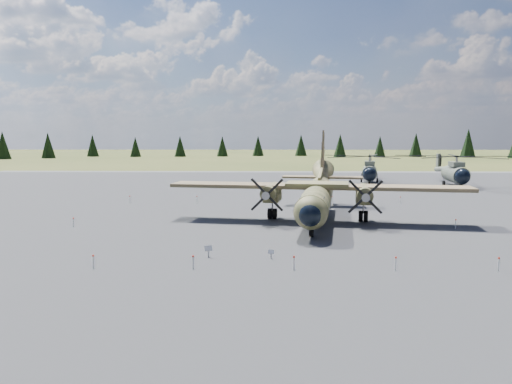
{
  "coord_description": "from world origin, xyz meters",
  "views": [
    {
      "loc": [
        0.46,
        -42.42,
        7.91
      ],
      "look_at": [
        -0.64,
        2.0,
        2.92
      ],
      "focal_mm": 35.0,
      "sensor_mm": 36.0,
      "label": 1
    }
  ],
  "objects": [
    {
      "name": "treeline",
      "position": [
        9.72,
        -9.81,
        4.84
      ],
      "size": [
        326.14,
        330.8,
        10.79
      ],
      "color": "black",
      "rests_on": "ground"
    },
    {
      "name": "ground",
      "position": [
        0.0,
        0.0,
        0.0
      ],
      "size": [
        500.0,
        500.0,
        0.0
      ],
      "primitive_type": "plane",
      "color": "brown",
      "rests_on": "ground"
    },
    {
      "name": "info_placard_left",
      "position": [
        -3.45,
        -10.55,
        0.53
      ],
      "size": [
        0.54,
        0.35,
        0.79
      ],
      "rotation": [
        0.0,
        0.0,
        0.3
      ],
      "color": "gray",
      "rests_on": "ground"
    },
    {
      "name": "info_placard_right",
      "position": [
        0.66,
        -10.85,
        0.41
      ],
      "size": [
        0.41,
        0.22,
        0.61
      ],
      "rotation": [
        0.0,
        0.0,
        -0.15
      ],
      "color": "gray",
      "rests_on": "ground"
    },
    {
      "name": "helicopter_mid",
      "position": [
        29.93,
        36.71,
        3.47
      ],
      "size": [
        20.81,
        23.43,
        4.89
      ],
      "rotation": [
        0.0,
        0.0,
        -0.09
      ],
      "color": "slate",
      "rests_on": "ground"
    },
    {
      "name": "transport_plane",
      "position": [
        5.15,
        4.66,
        2.61
      ],
      "size": [
        27.64,
        24.92,
        9.1
      ],
      "rotation": [
        0.0,
        0.0,
        -0.15
      ],
      "color": "#333A1F",
      "rests_on": "ground"
    },
    {
      "name": "barrier_fence",
      "position": [
        -0.46,
        -0.08,
        0.51
      ],
      "size": [
        33.12,
        29.62,
        0.85
      ],
      "color": "silver",
      "rests_on": "ground"
    },
    {
      "name": "apron",
      "position": [
        0.0,
        10.0,
        0.0
      ],
      "size": [
        120.0,
        120.0,
        0.04
      ],
      "primitive_type": "cube",
      "color": "slate",
      "rests_on": "ground"
    },
    {
      "name": "helicopter_near",
      "position": [
        17.55,
        41.91,
        3.32
      ],
      "size": [
        21.69,
        23.08,
        4.68
      ],
      "rotation": [
        0.0,
        0.0,
        -0.2
      ],
      "color": "slate",
      "rests_on": "ground"
    }
  ]
}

